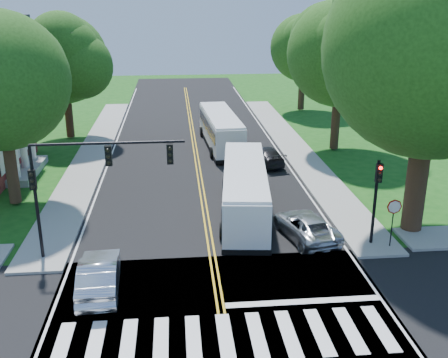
{
  "coord_description": "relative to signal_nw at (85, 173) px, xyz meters",
  "views": [
    {
      "loc": [
        -1.64,
        -16.98,
        12.05
      ],
      "look_at": [
        1.02,
        10.62,
        2.4
      ],
      "focal_mm": 42.0,
      "sensor_mm": 36.0,
      "label": 1
    }
  ],
  "objects": [
    {
      "name": "ground",
      "position": [
        5.86,
        -6.43,
        -4.38
      ],
      "size": [
        140.0,
        140.0,
        0.0
      ],
      "primitive_type": "plane",
      "color": "#144A12",
      "rests_on": "ground"
    },
    {
      "name": "bus_lead",
      "position": [
        8.13,
        4.72,
        -2.84
      ],
      "size": [
        3.7,
        11.37,
        2.89
      ],
      "rotation": [
        0.0,
        0.0,
        3.03
      ],
      "color": "silver",
      "rests_on": "road"
    },
    {
      "name": "edge_line_e",
      "position": [
        12.66,
        15.57,
        -4.36
      ],
      "size": [
        0.12,
        70.0,
        0.01
      ],
      "primitive_type": "cube",
      "color": "silver",
      "rests_on": "road"
    },
    {
      "name": "signal_nw",
      "position": [
        0.0,
        0.0,
        0.0
      ],
      "size": [
        7.15,
        0.46,
        5.66
      ],
      "color": "black",
      "rests_on": "ground"
    },
    {
      "name": "sidewalk_nw",
      "position": [
        -2.44,
        18.57,
        -4.3
      ],
      "size": [
        2.6,
        40.0,
        0.15
      ],
      "primitive_type": "cube",
      "color": "gray",
      "rests_on": "ground"
    },
    {
      "name": "stop_sign",
      "position": [
        14.86,
        -0.45,
        -2.35
      ],
      "size": [
        0.76,
        0.08,
        2.53
      ],
      "color": "black",
      "rests_on": "ground"
    },
    {
      "name": "tree_east_mid",
      "position": [
        17.36,
        17.57,
        3.48
      ],
      "size": [
        8.4,
        8.4,
        11.93
      ],
      "color": "#362315",
      "rests_on": "ground"
    },
    {
      "name": "hatchback",
      "position": [
        0.78,
        -3.1,
        -3.6
      ],
      "size": [
        1.87,
        4.73,
        1.53
      ],
      "primitive_type": "imported",
      "rotation": [
        0.0,
        0.0,
        3.2
      ],
      "color": "silver",
      "rests_on": "road"
    },
    {
      "name": "center_line",
      "position": [
        5.86,
        15.57,
        -4.36
      ],
      "size": [
        0.36,
        70.0,
        0.01
      ],
      "primitive_type": "cube",
      "color": "gold",
      "rests_on": "road"
    },
    {
      "name": "road",
      "position": [
        5.86,
        11.57,
        -4.37
      ],
      "size": [
        14.0,
        96.0,
        0.01
      ],
      "primitive_type": "cube",
      "color": "black",
      "rests_on": "ground"
    },
    {
      "name": "crosswalk",
      "position": [
        5.86,
        -6.93,
        -4.36
      ],
      "size": [
        12.6,
        3.0,
        0.01
      ],
      "primitive_type": "cube",
      "color": "silver",
      "rests_on": "road"
    },
    {
      "name": "sidewalk_ne",
      "position": [
        14.16,
        18.57,
        -4.3
      ],
      "size": [
        2.6,
        40.0,
        0.15
      ],
      "primitive_type": "cube",
      "color": "gray",
      "rests_on": "ground"
    },
    {
      "name": "edge_line_w",
      "position": [
        -0.94,
        15.57,
        -4.36
      ],
      "size": [
        0.12,
        70.0,
        0.01
      ],
      "primitive_type": "cube",
      "color": "silver",
      "rests_on": "road"
    },
    {
      "name": "dark_sedan",
      "position": [
        10.97,
        14.23,
        -3.7
      ],
      "size": [
        2.78,
        4.86,
        1.33
      ],
      "primitive_type": "imported",
      "rotation": [
        0.0,
        0.0,
        3.35
      ],
      "color": "black",
      "rests_on": "road"
    },
    {
      "name": "tree_west_far",
      "position": [
        -5.14,
        23.57,
        2.62
      ],
      "size": [
        7.6,
        7.6,
        10.67
      ],
      "color": "#362315",
      "rests_on": "ground"
    },
    {
      "name": "cross_road",
      "position": [
        5.86,
        -6.43,
        -4.37
      ],
      "size": [
        60.0,
        12.0,
        0.01
      ],
      "primitive_type": "cube",
      "color": "black",
      "rests_on": "ground"
    },
    {
      "name": "suv",
      "position": [
        10.92,
        1.24,
        -3.7
      ],
      "size": [
        3.18,
        5.14,
        1.33
      ],
      "primitive_type": "imported",
      "rotation": [
        0.0,
        0.0,
        3.36
      ],
      "color": "silver",
      "rests_on": "road"
    },
    {
      "name": "tree_east_far",
      "position": [
        18.36,
        33.57,
        2.48
      ],
      "size": [
        7.2,
        7.2,
        10.34
      ],
      "color": "#362315",
      "rests_on": "ground"
    },
    {
      "name": "signal_ne",
      "position": [
        14.06,
        0.01,
        -1.41
      ],
      "size": [
        0.3,
        0.46,
        4.4
      ],
      "color": "black",
      "rests_on": "ground"
    },
    {
      "name": "tree_ne_big",
      "position": [
        16.86,
        1.57,
        5.24
      ],
      "size": [
        10.8,
        10.8,
        14.91
      ],
      "color": "#362315",
      "rests_on": "ground"
    },
    {
      "name": "bus_follow",
      "position": [
        8.07,
        19.55,
        -2.87
      ],
      "size": [
        3.14,
        11.09,
        2.83
      ],
      "rotation": [
        0.0,
        0.0,
        3.2
      ],
      "color": "silver",
      "rests_on": "road"
    },
    {
      "name": "stop_bar",
      "position": [
        9.36,
        -4.83,
        -4.36
      ],
      "size": [
        6.6,
        0.4,
        0.01
      ],
      "primitive_type": "cube",
      "color": "silver",
      "rests_on": "road"
    }
  ]
}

